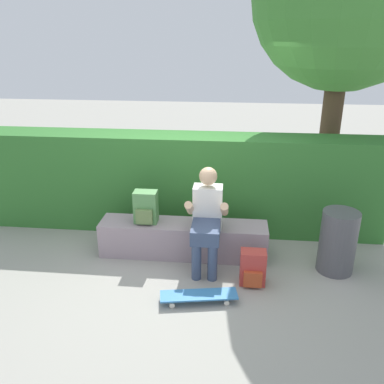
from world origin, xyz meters
name	(u,v)px	position (x,y,z in m)	size (l,w,h in m)	color
ground_plane	(180,268)	(0.00, 0.00, 0.00)	(24.00, 24.00, 0.00)	gray
bench_main	(183,239)	(0.00, 0.34, 0.21)	(2.06, 0.41, 0.43)	gray
person_skater	(207,216)	(0.30, 0.13, 0.63)	(0.49, 0.62, 1.18)	white
skateboard_near_person	(199,295)	(0.28, -0.61, 0.07)	(0.82, 0.34, 0.09)	teal
backpack_on_bench	(146,208)	(-0.46, 0.33, 0.62)	(0.28, 0.23, 0.40)	#51894C
backpack_on_ground	(253,268)	(0.84, -0.22, 0.19)	(0.28, 0.23, 0.40)	#B23833
hedge_row	(180,182)	(-0.13, 1.11, 0.67)	(5.46, 0.55, 1.34)	#2F6C2B
trash_bin	(338,242)	(1.81, 0.16, 0.37)	(0.41, 0.41, 0.75)	#4C4C51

